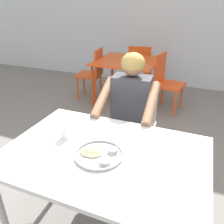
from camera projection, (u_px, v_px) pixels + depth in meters
The scene contains 9 objects.
table_foreground at pixel (105, 161), 1.40m from camera, with size 1.23×0.85×0.73m.
thali_tray at pixel (99, 154), 1.33m from camera, with size 0.30×0.30×0.03m.
drinking_cup at pixel (65, 131), 1.50m from camera, with size 0.07×0.07×0.09m.
chair_foreground at pixel (134, 120), 2.27m from camera, with size 0.46×0.44×0.82m.
diner_foreground at pixel (129, 109), 1.98m from camera, with size 0.52×0.57×1.18m.
table_background_red at pixel (127, 65), 3.55m from camera, with size 0.94×0.93×0.74m.
chair_red_left at pixel (93, 71), 3.83m from camera, with size 0.46×0.46×0.87m.
chair_red_right at pixel (165, 79), 3.43m from camera, with size 0.47×0.47×0.87m.
chair_red_far at pixel (140, 65), 4.14m from camera, with size 0.46×0.47×0.86m.
Camera 1 is at (0.53, -1.03, 1.55)m, focal length 36.01 mm.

